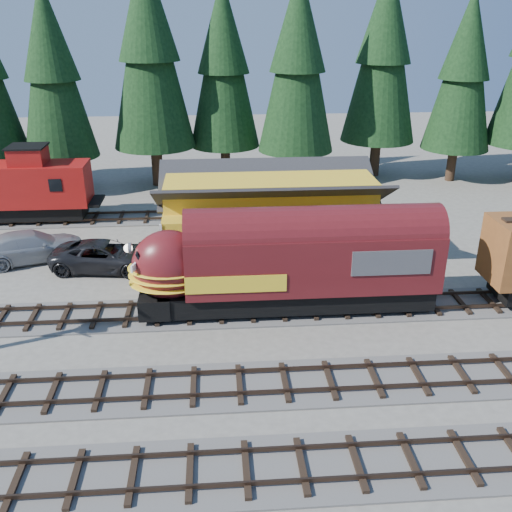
{
  "coord_description": "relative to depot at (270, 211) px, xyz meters",
  "views": [
    {
      "loc": [
        -3.13,
        -20.47,
        13.71
      ],
      "look_at": [
        -1.29,
        4.0,
        2.98
      ],
      "focal_mm": 40.0,
      "sensor_mm": 36.0,
      "label": 1
    }
  ],
  "objects": [
    {
      "name": "caboose",
      "position": [
        -16.37,
        7.5,
        -0.52
      ],
      "size": [
        9.4,
        2.73,
        4.89
      ],
      "color": "black",
      "rests_on": "ground"
    },
    {
      "name": "pickup_truck_b",
      "position": [
        -13.97,
        0.68,
        -2.08
      ],
      "size": [
        6.58,
        4.5,
        1.77
      ],
      "primitive_type": "imported",
      "rotation": [
        0.0,
        0.0,
        1.94
      ],
      "color": "#9C9FA4",
      "rests_on": "ground"
    },
    {
      "name": "locomotive",
      "position": [
        -0.16,
        -6.5,
        -0.59
      ],
      "size": [
        14.78,
        2.94,
        4.02
      ],
      "color": "black",
      "rests_on": "ground"
    },
    {
      "name": "track_spur",
      "position": [
        -10.0,
        7.5,
        -2.9
      ],
      "size": [
        32.0,
        3.2,
        0.33
      ],
      "color": "#4C4947",
      "rests_on": "ground"
    },
    {
      "name": "track_siding",
      "position": [
        10.0,
        -6.5,
        -2.9
      ],
      "size": [
        68.0,
        3.2,
        0.33
      ],
      "color": "#4C4947",
      "rests_on": "ground"
    },
    {
      "name": "depot",
      "position": [
        0.0,
        0.0,
        0.0
      ],
      "size": [
        12.8,
        7.0,
        5.3
      ],
      "color": "gold",
      "rests_on": "ground"
    },
    {
      "name": "conifer_backdrop",
      "position": [
        4.89,
        14.14,
        7.04
      ],
      "size": [
        80.9,
        21.89,
        17.35
      ],
      "color": "black",
      "rests_on": "ground"
    },
    {
      "name": "ground",
      "position": [
        0.0,
        -10.5,
        -2.96
      ],
      "size": [
        120.0,
        120.0,
        0.0
      ],
      "primitive_type": "plane",
      "color": "#6B665B",
      "rests_on": "ground"
    },
    {
      "name": "pickup_truck_a",
      "position": [
        -9.44,
        -0.93,
        -2.14
      ],
      "size": [
        6.23,
        3.43,
        1.65
      ],
      "primitive_type": "imported",
      "rotation": [
        0.0,
        0.0,
        1.45
      ],
      "color": "black",
      "rests_on": "ground"
    }
  ]
}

